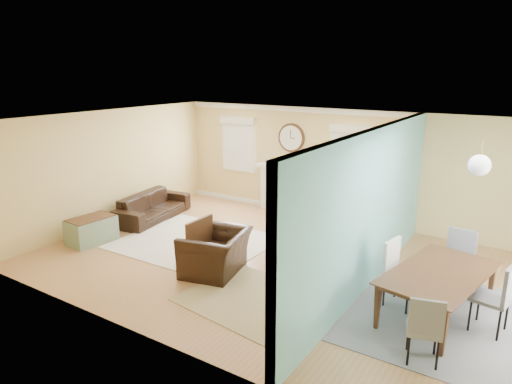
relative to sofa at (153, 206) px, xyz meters
The scene contains 27 objects.
floor 4.02m from the sofa, ahead, with size 9.00×9.00×0.00m, color #A27344.
wall_back 4.71m from the sofa, 30.73° to the left, with size 9.00×0.02×2.60m, color #DBC26E.
wall_front 5.47m from the sofa, 42.69° to the right, with size 9.00×0.02×2.60m, color #DBC26E.
wall_left 1.31m from the sofa, 130.03° to the right, with size 0.02×6.00×2.60m, color #DBC26E.
ceiling 4.62m from the sofa, ahead, with size 9.00×6.00×0.02m, color white.
partition 5.58m from the sofa, ahead, with size 0.17×6.00×2.60m.
fireplace 3.33m from the sofa, 42.26° to the left, with size 1.70×0.30×1.17m.
wall_clock 3.71m from the sofa, 43.35° to the left, with size 0.70×0.07×0.70m.
window_left 2.82m from the sofa, 68.56° to the left, with size 1.05×0.13×1.42m.
window_right 4.81m from the sofa, 29.91° to the left, with size 1.05×0.13×1.42m.
pendant 7.24m from the sofa, ahead, with size 0.30×0.30×0.55m.
rug_cream 1.99m from the sofa, 19.91° to the right, with size 2.91×2.52×0.02m, color beige.
rug_jute 4.69m from the sofa, 25.76° to the right, with size 2.09×1.71×0.01m, color tan.
rug_grey 6.79m from the sofa, ahead, with size 2.32×2.90×0.01m, color slate.
sofa is the anchor object (origin of this frame).
eames_chair 3.46m from the sofa, 26.59° to the right, with size 1.14×1.00×0.74m, color black.
green_chair 4.76m from the sofa, 16.75° to the left, with size 0.77×0.80×0.72m, color #107459.
trunk 1.79m from the sofa, 88.02° to the right, with size 0.63×0.97×0.54m.
credenza 5.18m from the sofa, 10.92° to the left, with size 0.47×1.37×0.80m.
tv 5.22m from the sofa, 10.96° to the left, with size 1.02×0.13×0.58m, color black.
garden_stool 5.05m from the sofa, ahead, with size 0.35×0.35×0.51m, color white.
potted_plant 5.07m from the sofa, ahead, with size 0.39×0.34×0.43m, color #337F33.
dining_table 6.78m from the sofa, ahead, with size 1.98×1.10×0.70m, color #4E2C18.
dining_chair_n 6.74m from the sofa, ahead, with size 0.49×0.49×1.00m.
dining_chair_s 7.10m from the sofa, 17.95° to the right, with size 0.50×0.50×0.91m.
dining_chair_w 6.24m from the sofa, ahead, with size 0.52×0.52×1.02m.
dining_chair_e 7.42m from the sofa, ahead, with size 0.52×0.52×1.02m.
Camera 1 is at (3.73, -6.73, 3.47)m, focal length 32.00 mm.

